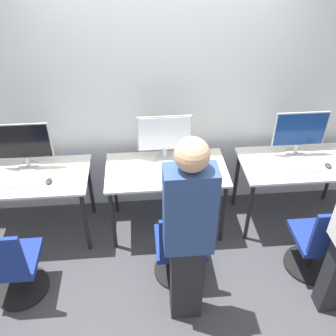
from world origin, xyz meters
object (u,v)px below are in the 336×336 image
object	(u,v)px
monitor_center	(165,136)
mouse_right	(328,166)
office_chair_left	(12,269)
keyboard_right	(304,168)
keyboard_left	(22,184)
mouse_left	(49,181)
keyboard_center	(168,178)
monitor_left	(23,144)
monitor_right	(300,132)
mouse_center	(197,177)
office_chair_right	(319,245)
office_chair_center	(181,250)
person_center	(189,231)

from	to	relation	value
monitor_center	mouse_right	world-z (taller)	monitor_center
office_chair_left	keyboard_right	size ratio (longest dim) A/B	2.32
keyboard_left	keyboard_right	distance (m)	2.69
mouse_left	keyboard_center	world-z (taller)	mouse_left
keyboard_center	mouse_right	xyz separation A→B (m)	(1.59, 0.05, 0.01)
monitor_left	keyboard_right	distance (m)	2.71
keyboard_center	monitor_right	world-z (taller)	monitor_right
mouse_center	office_chair_right	distance (m)	1.27
office_chair_center	office_chair_right	distance (m)	1.26
monitor_right	keyboard_left	bearing A→B (deg)	-174.08
person_center	keyboard_right	size ratio (longest dim) A/B	4.69
keyboard_center	monitor_right	size ratio (longest dim) A/B	0.70
monitor_left	keyboard_center	bearing A→B (deg)	-12.85
keyboard_left	office_chair_left	world-z (taller)	office_chair_left
office_chair_left	mouse_right	size ratio (longest dim) A/B	9.58
monitor_left	keyboard_right	world-z (taller)	monitor_left
monitor_left	monitor_center	world-z (taller)	same
monitor_right	keyboard_right	distance (m)	0.36
monitor_center	person_center	distance (m)	1.24
monitor_left	office_chair_center	xyz separation A→B (m)	(1.42, -0.84, -0.67)
monitor_left	mouse_right	size ratio (longest dim) A/B	5.90
office_chair_left	mouse_right	distance (m)	3.07
keyboard_left	monitor_right	world-z (taller)	monitor_right
keyboard_right	office_chair_right	xyz separation A→B (m)	(-0.01, -0.62, -0.42)
office_chair_center	office_chair_left	bearing A→B (deg)	-176.84
office_chair_right	office_chair_left	bearing A→B (deg)	-179.30
keyboard_center	mouse_center	xyz separation A→B (m)	(0.27, -0.02, 0.01)
office_chair_center	mouse_center	bearing A→B (deg)	68.32
mouse_left	keyboard_right	bearing A→B (deg)	0.21
keyboard_center	monitor_right	distance (m)	1.40
keyboard_left	mouse_left	bearing A→B (deg)	1.95
monitor_left	mouse_left	size ratio (longest dim) A/B	5.90
mouse_left	monitor_left	bearing A→B (deg)	131.31
person_center	keyboard_right	xyz separation A→B (m)	(1.27, 0.94, -0.19)
monitor_left	keyboard_right	xyz separation A→B (m)	(2.69, -0.26, -0.25)
monitor_left	person_center	bearing A→B (deg)	-40.34
monitor_right	mouse_right	distance (m)	0.43
mouse_right	monitor_left	bearing A→B (deg)	175.00
mouse_center	mouse_right	size ratio (longest dim) A/B	1.00
monitor_center	keyboard_right	size ratio (longest dim) A/B	1.43
monitor_left	mouse_center	distance (m)	1.67
office_chair_center	monitor_center	bearing A→B (deg)	94.61
monitor_left	keyboard_center	xyz separation A→B (m)	(1.35, -0.31, -0.25)
office_chair_right	monitor_left	bearing A→B (deg)	161.69
monitor_left	office_chair_center	size ratio (longest dim) A/B	0.62
monitor_left	office_chair_center	bearing A→B (deg)	-30.66
office_chair_left	person_center	bearing A→B (deg)	-11.13
monitor_left	keyboard_right	size ratio (longest dim) A/B	1.43
keyboard_center	monitor_left	bearing A→B (deg)	167.15
keyboard_right	monitor_center	bearing A→B (deg)	167.42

